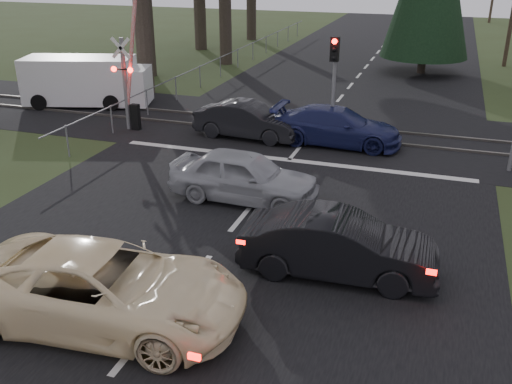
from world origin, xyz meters
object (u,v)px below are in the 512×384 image
at_px(traffic_signal_center, 334,72).
at_px(dark_hatchback, 339,246).
at_px(blue_sedan, 337,126).
at_px(silver_car, 244,176).
at_px(white_van, 89,81).
at_px(dark_car_far, 248,120).
at_px(cream_coupe, 104,287).
at_px(crossing_signal, 130,81).

bearing_deg(traffic_signal_center, dark_hatchback, -77.36).
distance_m(dark_hatchback, blue_sedan, 9.76).
distance_m(silver_car, blue_sedan, 6.42).
bearing_deg(white_van, dark_hatchback, -55.73).
xyz_separation_m(traffic_signal_center, dark_car_far, (-3.29, -0.39, -2.09)).
xyz_separation_m(dark_hatchback, dark_car_far, (-5.46, 9.29, -0.03)).
height_order(traffic_signal_center, silver_car, traffic_signal_center).
distance_m(cream_coupe, blue_sedan, 13.11).
height_order(crossing_signal, traffic_signal_center, crossing_signal).
xyz_separation_m(crossing_signal, silver_car, (6.92, -5.43, -1.29)).
relative_size(crossing_signal, traffic_signal_center, 1.70).
distance_m(crossing_signal, dark_car_far, 5.19).
bearing_deg(blue_sedan, silver_car, 166.42).
bearing_deg(cream_coupe, dark_hatchback, -56.12).
bearing_deg(cream_coupe, dark_car_far, 0.92).
relative_size(traffic_signal_center, dark_hatchback, 0.90).
bearing_deg(blue_sedan, cream_coupe, 171.17).
relative_size(traffic_signal_center, dark_car_far, 0.94).
relative_size(crossing_signal, silver_car, 1.54).
bearing_deg(white_van, cream_coupe, -72.20).
relative_size(traffic_signal_center, silver_car, 0.90).
bearing_deg(crossing_signal, silver_car, -38.09).
bearing_deg(dark_hatchback, traffic_signal_center, 9.51).
bearing_deg(dark_car_far, traffic_signal_center, -78.29).
bearing_deg(dark_car_far, silver_car, -156.87).
bearing_deg(dark_car_far, cream_coupe, -168.98).
height_order(blue_sedan, dark_car_far, blue_sedan).
bearing_deg(traffic_signal_center, cream_coupe, -98.56).
distance_m(traffic_signal_center, blue_sedan, 2.10).
distance_m(dark_hatchback, silver_car, 4.87).
bearing_deg(blue_sedan, white_van, 80.85).
xyz_separation_m(dark_hatchback, blue_sedan, (-1.92, 9.57, -0.02)).
xyz_separation_m(cream_coupe, dark_car_far, (-1.33, 12.63, -0.09)).
bearing_deg(silver_car, crossing_signal, 54.11).
height_order(traffic_signal_center, white_van, traffic_signal_center).
bearing_deg(dark_hatchback, cream_coupe, 125.84).
relative_size(dark_hatchback, blue_sedan, 0.91).
bearing_deg(cream_coupe, white_van, 29.27).
bearing_deg(white_van, dark_car_far, -32.10).
height_order(traffic_signal_center, cream_coupe, traffic_signal_center).
relative_size(silver_car, white_van, 0.72).
xyz_separation_m(cream_coupe, white_van, (-10.35, 15.14, 0.37)).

